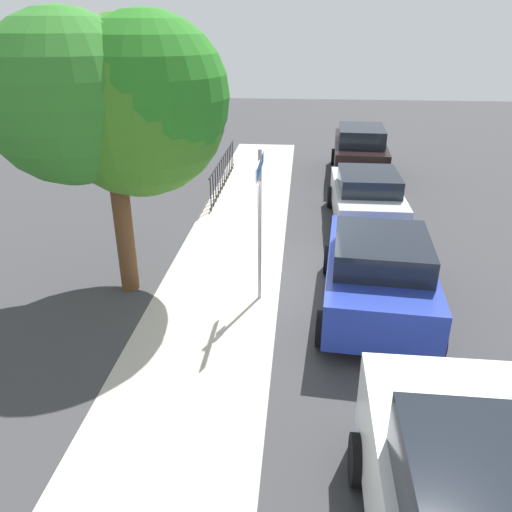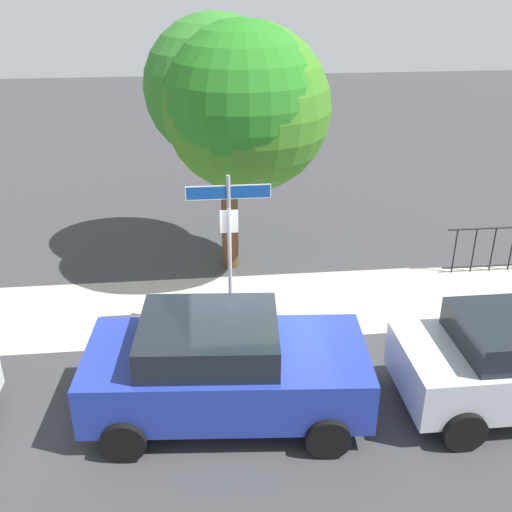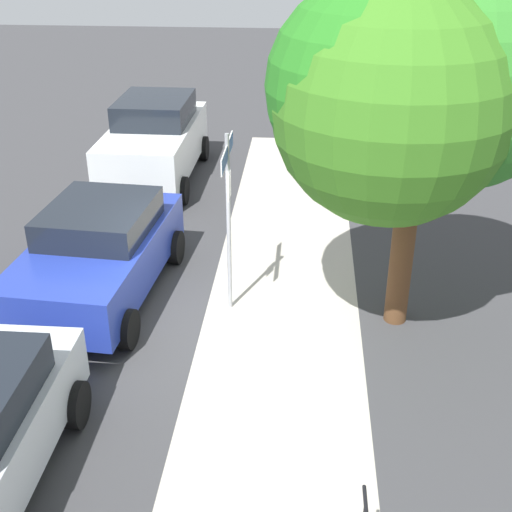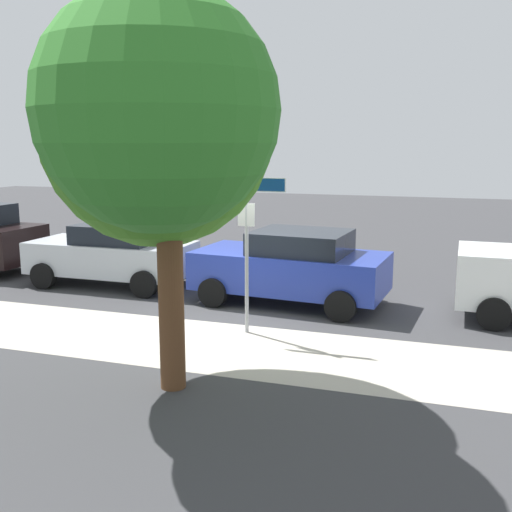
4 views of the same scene
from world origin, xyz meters
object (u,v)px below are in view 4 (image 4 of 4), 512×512
(shade_tree, at_px, (163,125))
(street_sign, at_px, (247,218))
(car_silver, at_px, (113,253))
(car_blue, at_px, (292,266))

(shade_tree, bearing_deg, street_sign, -97.30)
(car_silver, bearing_deg, street_sign, 149.94)
(car_blue, bearing_deg, street_sign, 88.20)
(street_sign, distance_m, shade_tree, 3.06)
(car_silver, bearing_deg, shade_tree, 128.59)
(street_sign, height_order, car_blue, street_sign)
(car_blue, bearing_deg, car_silver, 1.25)
(shade_tree, height_order, car_silver, shade_tree)
(street_sign, relative_size, car_blue, 0.71)
(car_blue, height_order, car_silver, car_blue)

